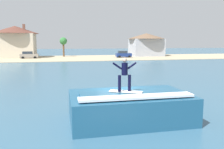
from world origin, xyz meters
name	(u,v)px	position (x,y,z in m)	size (l,w,h in m)	color
ground_plane	(121,114)	(0.00, 0.00, 0.00)	(260.00, 260.00, 0.00)	#335A73
wave_crest	(130,106)	(0.21, -1.21, 0.79)	(6.44, 3.96, 1.69)	#1F5171
surfboard	(126,92)	(-0.12, -1.57, 1.72)	(1.75, 1.16, 0.06)	white
surfer	(125,72)	(-0.21, -1.61, 2.74)	(1.28, 0.32, 1.76)	black
shoreline_bank	(74,58)	(0.00, 48.73, 0.05)	(120.00, 21.40, 0.10)	tan
car_near_shore	(29,55)	(-11.34, 49.46, 0.95)	(4.41, 2.23, 1.86)	gray
car_far_shore	(123,54)	(13.00, 47.71, 0.95)	(4.14, 2.12, 1.86)	navy
house_with_chimney	(16,40)	(-14.99, 53.07, 4.65)	(12.07, 12.07, 8.79)	beige
house_gabled_white	(146,43)	(21.53, 53.24, 3.79)	(11.10, 11.10, 6.76)	#9EA3AD
tree_tall_bare	(63,42)	(-2.62, 54.60, 4.22)	(2.04, 2.04, 5.49)	brown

